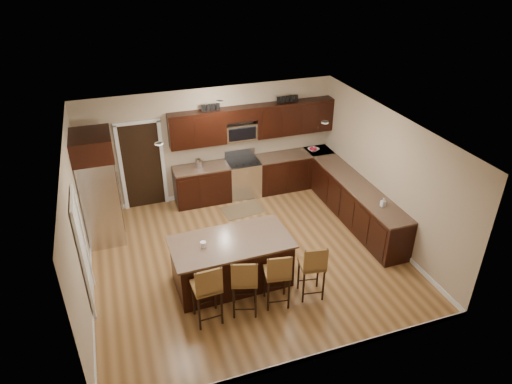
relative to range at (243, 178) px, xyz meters
name	(u,v)px	position (x,y,z in m)	size (l,w,h in m)	color
floor	(248,257)	(-0.68, -2.45, -0.47)	(6.00, 6.00, 0.00)	olive
ceiling	(246,131)	(-0.68, -2.45, 2.23)	(6.00, 6.00, 0.00)	silver
wall_back	(211,144)	(-0.68, 0.30, 0.88)	(6.00, 6.00, 0.00)	tan
wall_left	(78,228)	(-3.68, -2.45, 0.88)	(5.50, 5.50, 0.00)	tan
wall_right	(386,175)	(2.32, -2.45, 0.88)	(5.50, 5.50, 0.00)	tan
base_cabinets	(306,189)	(1.22, -1.01, -0.01)	(4.02, 3.96, 0.92)	black
upper_cabinets	(255,121)	(0.36, 0.13, 1.37)	(4.00, 0.33, 0.80)	black
range	(243,178)	(0.00, 0.00, 0.00)	(0.76, 0.64, 1.11)	silver
microwave	(241,132)	(0.00, 0.15, 1.15)	(0.76, 0.31, 0.40)	silver
doorway	(142,166)	(-2.33, 0.28, 0.56)	(0.85, 0.03, 2.06)	black
pantry_door	(83,254)	(-3.66, -2.75, 0.55)	(0.03, 0.80, 2.04)	white
letter_decor	(249,103)	(0.22, 0.13, 1.82)	(2.20, 0.03, 0.15)	black
island	(232,263)	(-1.19, -3.07, -0.04)	(2.17, 1.17, 0.92)	black
stool_left	(207,288)	(-1.83, -3.92, 0.26)	(0.46, 0.46, 1.18)	olive
stool_mid	(244,280)	(-1.21, -3.92, 0.24)	(0.53, 0.53, 1.14)	olive
stool_right	(278,274)	(-0.62, -3.92, 0.22)	(0.48, 0.48, 1.11)	olive
refrigerator	(99,187)	(-3.30, -0.79, 0.73)	(0.79, 1.00, 2.35)	silver
floor_mat	(243,210)	(-0.24, -0.70, -0.47)	(0.94, 0.63, 0.01)	brown
fruit_bowl	(313,150)	(1.85, 0.00, 0.48)	(0.27, 0.27, 0.07)	silver
soap_bottle	(383,202)	(2.02, -2.90, 0.54)	(0.08, 0.08, 0.18)	#B2B2B2
canister_tall	(198,163)	(-1.09, 0.00, 0.56)	(0.12, 0.12, 0.22)	silver
canister_short	(201,164)	(-1.03, 0.00, 0.53)	(0.11, 0.11, 0.17)	silver
island_jar	(203,244)	(-1.69, -3.07, 0.50)	(0.10, 0.10, 0.10)	white
stool_extra	(313,266)	(0.03, -3.92, 0.22)	(0.48, 0.48, 1.11)	olive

